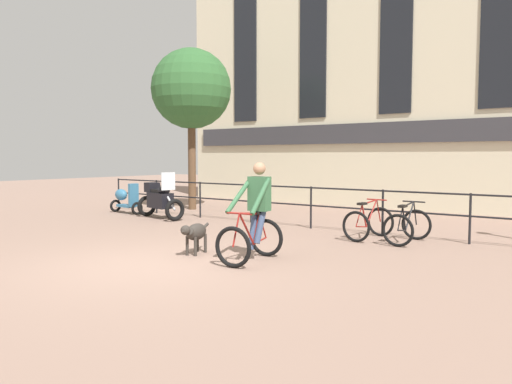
% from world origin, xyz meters
% --- Properties ---
extents(ground_plane, '(60.00, 60.00, 0.00)m').
position_xyz_m(ground_plane, '(0.00, 0.00, 0.00)').
color(ground_plane, '#8E7060').
extents(canal_railing, '(15.05, 0.05, 1.05)m').
position_xyz_m(canal_railing, '(-0.00, 5.20, 0.71)').
color(canal_railing, black).
rests_on(canal_railing, ground_plane).
extents(building_facade, '(18.00, 0.72, 11.94)m').
position_xyz_m(building_facade, '(-0.00, 10.99, 5.94)').
color(building_facade, beige).
rests_on(building_facade, ground_plane).
extents(cyclist_with_bike, '(0.81, 1.24, 1.70)m').
position_xyz_m(cyclist_with_bike, '(1.15, 1.29, 0.76)').
color(cyclist_with_bike, black).
rests_on(cyclist_with_bike, ground_plane).
extents(dog, '(0.40, 0.96, 0.58)m').
position_xyz_m(dog, '(-0.04, 1.07, 0.40)').
color(dog, '#332D28').
rests_on(dog, ground_plane).
extents(parked_motorcycle, '(1.75, 0.94, 1.35)m').
position_xyz_m(parked_motorcycle, '(-4.51, 4.32, 0.56)').
color(parked_motorcycle, black).
rests_on(parked_motorcycle, ground_plane).
extents(parked_bicycle_near_lamp, '(0.77, 1.17, 0.86)m').
position_xyz_m(parked_bicycle_near_lamp, '(1.83, 4.54, 0.36)').
color(parked_bicycle_near_lamp, black).
rests_on(parked_bicycle_near_lamp, ground_plane).
extents(parked_bicycle_mid_left, '(0.68, 1.12, 0.86)m').
position_xyz_m(parked_bicycle_mid_left, '(2.68, 4.54, 0.36)').
color(parked_bicycle_mid_left, black).
rests_on(parked_bicycle_mid_left, ground_plane).
extents(parked_scooter, '(1.31, 0.52, 0.96)m').
position_xyz_m(parked_scooter, '(-6.40, 4.59, 0.46)').
color(parked_scooter, black).
rests_on(parked_scooter, ground_plane).
extents(tree_canalside_left, '(2.67, 2.67, 5.39)m').
position_xyz_m(tree_canalside_left, '(-5.51, 6.70, 4.03)').
color(tree_canalside_left, brown).
rests_on(tree_canalside_left, ground_plane).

